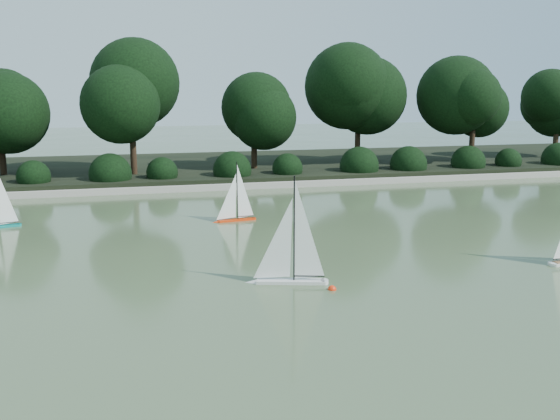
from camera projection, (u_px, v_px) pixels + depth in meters
name	position (u px, v px, depth m)	size (l,w,h in m)	color
ground	(338.00, 275.00, 10.21)	(80.00, 80.00, 0.00)	#3E5130
pond_coping	(238.00, 186.00, 18.75)	(40.00, 0.35, 0.18)	gray
far_bank	(218.00, 168.00, 22.54)	(40.00, 8.00, 0.30)	black
tree_line	(260.00, 98.00, 20.86)	(26.31, 3.93, 4.39)	black
shrub_hedge	(233.00, 170.00, 19.53)	(29.10, 1.10, 1.10)	black
sailboat_white_a	(284.00, 266.00, 9.76)	(1.32, 0.55, 1.81)	silver
sailboat_orange	(233.00, 211.00, 14.27)	(1.06, 0.29, 1.44)	red
race_buoy	(332.00, 290.00, 9.49)	(0.13, 0.13, 0.13)	red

